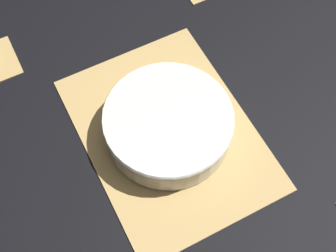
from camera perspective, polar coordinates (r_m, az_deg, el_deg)
ground_plane at (r=1.01m, az=0.00°, el=-0.92°), size 6.00×6.00×0.00m
bamboo_mat_center at (r=1.01m, az=0.00°, el=-0.84°), size 0.47×0.35×0.01m
fruit_salad_bowl at (r=0.97m, az=0.01°, el=0.33°), size 0.27×0.27×0.07m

